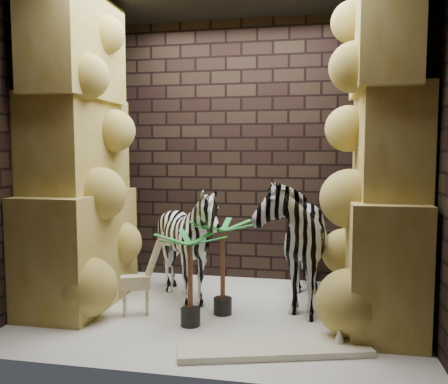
% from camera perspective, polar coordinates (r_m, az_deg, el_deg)
% --- Properties ---
extents(floor, '(3.50, 3.50, 0.00)m').
position_cam_1_polar(floor, '(4.48, -0.57, -14.53)').
color(floor, white).
rests_on(floor, ground).
extents(wall_back, '(3.50, 0.00, 3.50)m').
position_cam_1_polar(wall_back, '(5.45, 2.09, 5.03)').
color(wall_back, black).
rests_on(wall_back, ground).
extents(wall_front, '(3.50, 0.00, 3.50)m').
position_cam_1_polar(wall_front, '(3.01, -5.44, 5.04)').
color(wall_front, black).
rests_on(wall_front, ground).
extents(wall_left, '(0.00, 3.00, 3.00)m').
position_cam_1_polar(wall_left, '(4.88, -21.19, 4.70)').
color(wall_left, black).
rests_on(wall_left, ground).
extents(wall_right, '(0.00, 3.00, 3.00)m').
position_cam_1_polar(wall_right, '(4.23, 23.41, 4.63)').
color(wall_right, black).
rests_on(wall_right, ground).
extents(rock_pillar_left, '(0.68, 1.30, 3.00)m').
position_cam_1_polar(rock_pillar_left, '(4.71, -17.58, 4.80)').
color(rock_pillar_left, tan).
rests_on(rock_pillar_left, floor).
extents(rock_pillar_right, '(0.58, 1.25, 3.00)m').
position_cam_1_polar(rock_pillar_right, '(4.17, 18.96, 4.77)').
color(rock_pillar_right, tan).
rests_on(rock_pillar_right, floor).
extents(zebra_right, '(0.71, 1.27, 1.47)m').
position_cam_1_polar(zebra_right, '(4.61, 8.35, -4.55)').
color(zebra_right, white).
rests_on(zebra_right, floor).
extents(zebra_left, '(1.03, 1.23, 1.06)m').
position_cam_1_polar(zebra_left, '(4.66, -4.38, -7.03)').
color(zebra_left, white).
rests_on(zebra_left, floor).
extents(giraffe_toy, '(0.42, 0.27, 0.78)m').
position_cam_1_polar(giraffe_toy, '(4.38, -10.77, -9.76)').
color(giraffe_toy, beige).
rests_on(giraffe_toy, floor).
extents(palm_front, '(0.36, 0.36, 0.88)m').
position_cam_1_polar(palm_front, '(4.32, -0.16, -9.16)').
color(palm_front, '#1D7124').
rests_on(palm_front, floor).
extents(palm_back, '(0.36, 0.36, 0.81)m').
position_cam_1_polar(palm_back, '(4.07, -4.15, -10.58)').
color(palm_back, '#1D7124').
rests_on(palm_back, floor).
extents(surfboard, '(1.48, 0.73, 0.05)m').
position_cam_1_polar(surfboard, '(3.70, 6.11, -18.45)').
color(surfboard, '#EEE8C4').
rests_on(surfboard, floor).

